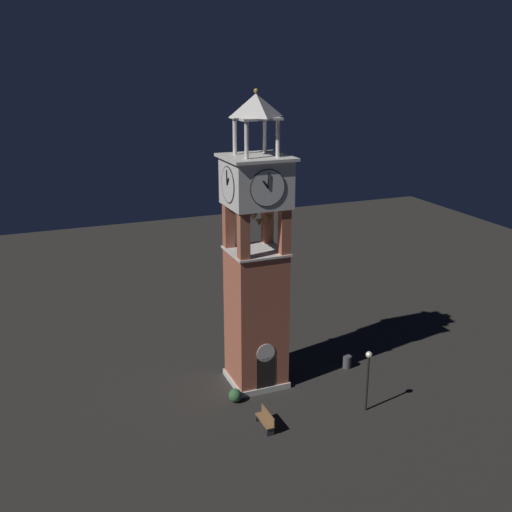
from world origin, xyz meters
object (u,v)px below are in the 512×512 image
(lamp_post, at_px, (368,369))
(trash_bin, at_px, (347,362))
(clock_tower, at_px, (256,272))
(park_bench, at_px, (266,420))

(lamp_post, distance_m, trash_bin, 5.25)
(clock_tower, height_order, trash_bin, clock_tower)
(clock_tower, bearing_deg, lamp_post, -49.76)
(park_bench, relative_size, lamp_post, 0.45)
(lamp_post, xyz_separation_m, trash_bin, (1.48, 4.59, -2.09))
(lamp_post, bearing_deg, trash_bin, 72.14)
(park_bench, bearing_deg, trash_bin, 29.52)
(park_bench, relative_size, trash_bin, 2.01)
(park_bench, distance_m, trash_bin, 8.31)
(clock_tower, relative_size, lamp_post, 4.76)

